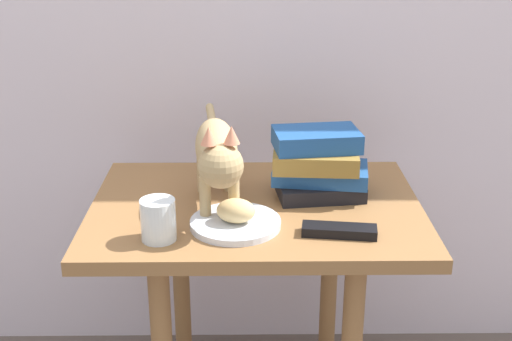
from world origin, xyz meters
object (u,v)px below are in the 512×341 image
object	(u,v)px
plate	(235,223)
book_stack	(318,164)
cat	(217,152)
candle_jar	(158,222)
side_table	(256,243)
tv_remote	(339,231)
bread_roll	(236,211)

from	to	relation	value
plate	book_stack	world-z (taller)	book_stack
cat	book_stack	world-z (taller)	cat
candle_jar	side_table	bearing A→B (deg)	41.10
side_table	candle_jar	bearing A→B (deg)	-138.90
side_table	candle_jar	world-z (taller)	candle_jar
book_stack	tv_remote	xyz separation A→B (m)	(0.03, -0.20, -0.07)
side_table	book_stack	xyz separation A→B (m)	(0.14, 0.05, 0.17)
candle_jar	tv_remote	distance (m)	0.36
bread_roll	cat	world-z (taller)	cat
bread_roll	candle_jar	world-z (taller)	candle_jar
side_table	candle_jar	size ratio (longest dim) A/B	8.63
bread_roll	tv_remote	bearing A→B (deg)	-9.46
book_stack	candle_jar	xyz separation A→B (m)	(-0.33, -0.22, -0.04)
bread_roll	book_stack	bearing A→B (deg)	42.95
cat	tv_remote	world-z (taller)	cat
side_table	cat	size ratio (longest dim) A/B	1.53
side_table	tv_remote	world-z (taller)	tv_remote
tv_remote	bread_roll	bearing A→B (deg)	178.14
bread_roll	tv_remote	world-z (taller)	bread_roll
side_table	book_stack	size ratio (longest dim) A/B	3.22
bread_roll	book_stack	xyz separation A→B (m)	(0.18, 0.17, 0.04)
plate	candle_jar	bearing A→B (deg)	-159.37
side_table	bread_roll	world-z (taller)	bread_roll
side_table	book_stack	distance (m)	0.23
cat	tv_remote	bearing A→B (deg)	-27.33
bread_roll	cat	xyz separation A→B (m)	(-0.04, 0.09, 0.09)
plate	candle_jar	size ratio (longest dim) A/B	2.22
side_table	tv_remote	distance (m)	0.25
side_table	cat	bearing A→B (deg)	-162.19
plate	cat	distance (m)	0.16
plate	tv_remote	size ratio (longest dim) A/B	1.26
plate	book_stack	xyz separation A→B (m)	(0.18, 0.16, 0.07)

